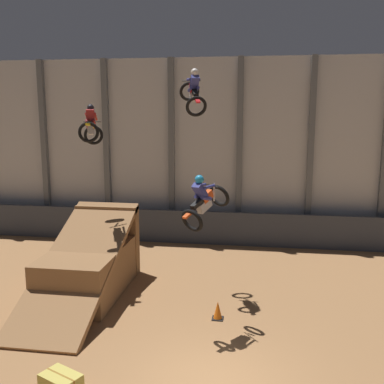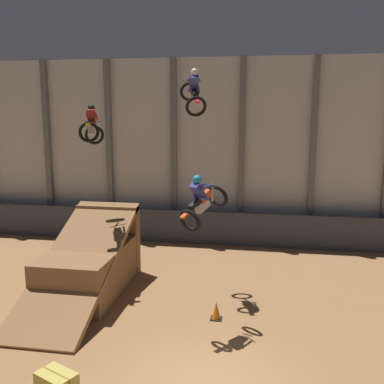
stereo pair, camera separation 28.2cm
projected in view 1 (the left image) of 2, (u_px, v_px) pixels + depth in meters
The scene contains 7 objects.
arena_back_wall at pixel (240, 151), 22.06m from camera, with size 32.00×0.40×9.02m.
lower_barrier at pixel (237, 229), 21.81m from camera, with size 31.36×0.20×1.64m.
dirt_ramp at pixel (91, 264), 16.31m from camera, with size 2.48×6.54×2.95m.
rider_bike_left_air at pixel (91, 127), 16.35m from camera, with size 1.10×1.79×1.53m.
rider_bike_center_air at pixel (193, 93), 15.59m from camera, with size 1.25×1.89×1.67m.
rider_bike_right_air at pixel (204, 201), 13.05m from camera, with size 1.47×1.82×1.67m.
traffic_cone_near_ramp at pixel (218, 311), 14.15m from camera, with size 0.36×0.36×0.58m.
Camera 1 is at (1.02, -9.72, 6.51)m, focal length 42.00 mm.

